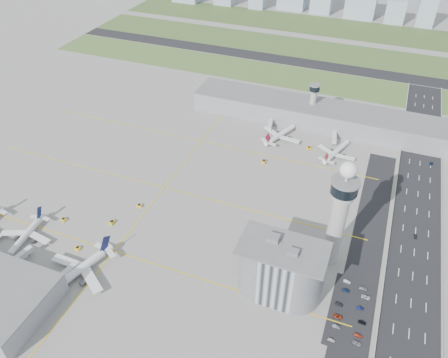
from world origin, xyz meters
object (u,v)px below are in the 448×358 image
(car_lot_2, at_px, (338,316))
(car_lot_10, at_px, (366,297))
(airplane_near_b, at_px, (24,234))
(jet_bridge_far_1, at_px, (334,134))
(car_lot_5, at_px, (347,281))
(car_lot_6, at_px, (357,343))
(airplane_near_c, at_px, (75,269))
(car_hw_1, at_px, (415,236))
(car_lot_1, at_px, (336,327))
(jet_bridge_far_0, at_px, (271,122))
(tug_2, at_px, (78,248))
(jet_bridge_near_2, at_px, (57,283))
(tug_5, at_px, (309,148))
(airplane_far_a, at_px, (282,131))
(control_tower, at_px, (339,211))
(secondary_tower, at_px, (313,100))
(tug_1, at_px, (112,222))
(car_lot_7, at_px, (358,336))
(jet_bridge_near_1, at_px, (11,266))
(car_lot_4, at_px, (346,290))
(tug_3, at_px, (139,205))
(car_lot_0, at_px, (331,340))
(car_hw_4, at_px, (414,122))
(airplane_far_b, at_px, (337,149))
(car_lot_9, at_px, (360,308))
(car_lot_11, at_px, (363,289))
(car_hw_2, at_px, (431,164))
(car_lot_3, at_px, (339,304))
(admin_building, at_px, (281,270))
(car_lot_8, at_px, (362,322))
(tug_4, at_px, (264,161))
(tug_0, at_px, (64,219))

(car_lot_2, height_order, car_lot_10, car_lot_10)
(airplane_near_b, height_order, jet_bridge_far_1, airplane_near_b)
(car_lot_5, xyz_separation_m, car_lot_6, (9.65, -33.63, -0.03))
(airplane_near_c, height_order, car_hw_1, airplane_near_c)
(airplane_near_b, height_order, car_lot_1, airplane_near_b)
(jet_bridge_far_0, distance_m, car_lot_1, 183.84)
(airplane_near_c, distance_m, tug_2, 20.66)
(jet_bridge_near_2, height_order, tug_5, jet_bridge_near_2)
(airplane_near_b, height_order, tug_2, airplane_near_b)
(car_hw_1, bearing_deg, tug_2, -160.72)
(airplane_far_a, relative_size, car_lot_1, 10.59)
(control_tower, distance_m, car_lot_10, 44.95)
(secondary_tower, xyz_separation_m, tug_1, (-83.27, -161.32, -17.79))
(tug_1, height_order, car_lot_7, tug_1)
(jet_bridge_near_1, bearing_deg, car_lot_4, -63.11)
(tug_3, distance_m, car_lot_0, 136.83)
(car_hw_4, bearing_deg, jet_bridge_near_1, -130.59)
(tug_1, relative_size, car_lot_2, 0.79)
(jet_bridge_far_0, bearing_deg, airplane_far_b, 57.42)
(car_lot_9, bearing_deg, tug_5, 18.48)
(car_lot_10, bearing_deg, tug_5, 28.20)
(car_lot_11, bearing_deg, secondary_tower, 24.32)
(car_lot_4, relative_size, car_hw_2, 0.91)
(car_lot_11, height_order, car_hw_1, car_lot_11)
(jet_bridge_near_1, bearing_deg, car_hw_4, -28.73)
(jet_bridge_near_2, height_order, car_lot_11, jet_bridge_near_2)
(car_lot_3, distance_m, car_lot_9, 10.04)
(admin_building, distance_m, car_hw_4, 208.30)
(control_tower, relative_size, car_hw_1, 18.45)
(car_lot_0, height_order, car_hw_1, car_hw_1)
(tug_3, xyz_separation_m, car_hw_2, (167.98, 113.98, -0.34))
(control_tower, bearing_deg, airplane_far_a, 117.56)
(tug_3, height_order, car_lot_2, tug_3)
(tug_1, height_order, car_lot_10, tug_1)
(airplane_far_a, height_order, car_hw_1, airplane_far_a)
(jet_bridge_near_2, xyz_separation_m, car_lot_10, (146.81, 50.03, -2.23))
(control_tower, height_order, tug_5, control_tower)
(airplane_near_c, distance_m, jet_bridge_near_2, 10.78)
(airplane_far_b, xyz_separation_m, jet_bridge_far_0, (-55.85, 23.22, -2.00))
(tug_2, distance_m, car_lot_7, 152.84)
(tug_1, bearing_deg, secondary_tower, -114.25)
(secondary_tower, height_order, jet_bridge_near_1, secondary_tower)
(airplane_near_b, xyz_separation_m, car_lot_6, (184.57, 2.78, -4.58))
(car_lot_8, height_order, car_hw_1, car_lot_8)
(tug_4, distance_m, car_hw_1, 109.75)
(control_tower, bearing_deg, jet_bridge_far_1, 99.16)
(tug_0, height_order, car_lot_11, tug_0)
(jet_bridge_near_1, xyz_separation_m, car_hw_2, (205.18, 182.67, -2.26))
(control_tower, relative_size, jet_bridge_near_1, 4.61)
(jet_bridge_near_2, xyz_separation_m, tug_1, (-0.27, 49.68, -1.84))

